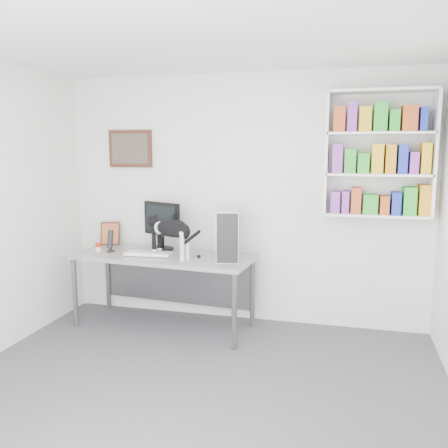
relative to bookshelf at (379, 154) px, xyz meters
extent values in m
cube|color=#4A4A4E|center=(-1.40, -1.85, -1.85)|extent=(4.00, 4.00, 0.01)
cube|color=white|center=(-1.40, -1.85, 0.85)|extent=(4.00, 4.00, 0.01)
cube|color=silver|center=(-1.40, 0.15, -0.50)|extent=(4.00, 0.01, 2.70)
cube|color=silver|center=(0.00, 0.00, 0.00)|extent=(1.03, 0.28, 1.24)
cube|color=#422415|center=(-2.70, 0.12, 0.05)|extent=(0.52, 0.04, 0.42)
cube|color=gray|center=(-2.15, -0.33, -1.45)|extent=(1.96, 0.89, 0.79)
cube|color=black|center=(-2.24, -0.09, -0.79)|extent=(0.56, 0.42, 0.54)
cube|color=silver|center=(-2.28, -0.39, -1.04)|extent=(0.50, 0.22, 0.04)
cube|color=silver|center=(-1.45, -0.29, -0.81)|extent=(0.33, 0.54, 0.50)
cylinder|color=black|center=(-2.75, -0.33, -0.93)|extent=(0.13, 0.13, 0.25)
cube|color=#422415|center=(-2.93, 0.01, -0.92)|extent=(0.24, 0.15, 0.28)
cylinder|color=#B7210F|center=(-2.90, -0.34, -1.01)|extent=(0.08, 0.08, 0.09)
camera|label=1|loc=(-0.29, -4.90, 0.05)|focal=38.00mm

